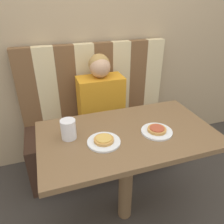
# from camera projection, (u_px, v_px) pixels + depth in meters

# --- Properties ---
(ground_plane) EXTENTS (12.00, 12.00, 0.00)m
(ground_plane) POSITION_uv_depth(u_px,v_px,m) (124.00, 214.00, 1.71)
(ground_plane) COLOR #38332D
(wall_back) EXTENTS (7.00, 0.05, 2.60)m
(wall_back) POSITION_uv_depth(u_px,v_px,m) (90.00, 23.00, 1.86)
(wall_back) COLOR tan
(wall_back) RESTS_ON ground_plane
(booth_seat) EXTENTS (1.35, 0.48, 0.46)m
(booth_seat) POSITION_uv_depth(u_px,v_px,m) (102.00, 144.00, 2.12)
(booth_seat) COLOR #382319
(booth_seat) RESTS_ON ground_plane
(booth_backrest) EXTENTS (1.35, 0.08, 0.69)m
(booth_backrest) POSITION_uv_depth(u_px,v_px,m) (94.00, 81.00, 2.01)
(booth_backrest) COLOR brown
(booth_backrest) RESTS_ON booth_seat
(dining_table) EXTENTS (1.09, 0.62, 0.76)m
(dining_table) POSITION_uv_depth(u_px,v_px,m) (127.00, 146.00, 1.40)
(dining_table) COLOR brown
(dining_table) RESTS_ON ground_plane
(person) EXTENTS (0.38, 0.21, 0.64)m
(person) POSITION_uv_depth(u_px,v_px,m) (101.00, 94.00, 1.87)
(person) COLOR orange
(person) RESTS_ON booth_seat
(plate_left) EXTENTS (0.19, 0.19, 0.01)m
(plate_left) POSITION_uv_depth(u_px,v_px,m) (104.00, 142.00, 1.25)
(plate_left) COLOR white
(plate_left) RESTS_ON dining_table
(plate_right) EXTENTS (0.19, 0.19, 0.01)m
(plate_right) POSITION_uv_depth(u_px,v_px,m) (157.00, 131.00, 1.35)
(plate_right) COLOR white
(plate_right) RESTS_ON dining_table
(pizza_left) EXTENTS (0.12, 0.12, 0.02)m
(pizza_left) POSITION_uv_depth(u_px,v_px,m) (104.00, 140.00, 1.25)
(pizza_left) COLOR #C68E47
(pizza_left) RESTS_ON plate_left
(pizza_right) EXTENTS (0.12, 0.12, 0.02)m
(pizza_right) POSITION_uv_depth(u_px,v_px,m) (157.00, 129.00, 1.34)
(pizza_right) COLOR #C68E47
(pizza_right) RESTS_ON plate_right
(drinking_cup) EXTENTS (0.09, 0.09, 0.12)m
(drinking_cup) POSITION_uv_depth(u_px,v_px,m) (68.00, 129.00, 1.27)
(drinking_cup) COLOR silver
(drinking_cup) RESTS_ON dining_table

